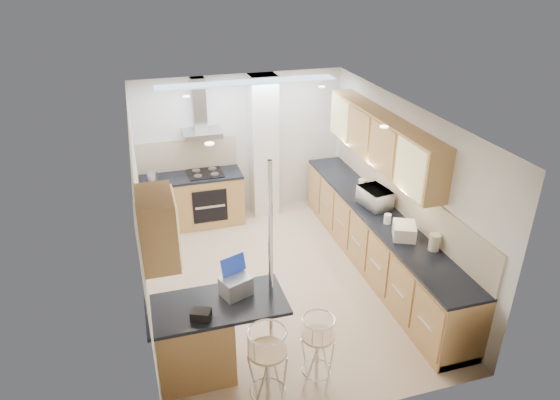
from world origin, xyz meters
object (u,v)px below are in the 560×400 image
object	(u,v)px
bread_bin	(404,231)
bar_stool_near	(268,370)
laptop	(236,286)
bar_stool_end	(317,352)
microwave	(375,198)

from	to	relation	value
bread_bin	bar_stool_near	bearing A→B (deg)	-123.69
laptop	bar_stool_end	xyz separation A→B (m)	(0.73, -0.60, -0.59)
microwave	laptop	bearing A→B (deg)	113.45
laptop	bread_bin	size ratio (longest dim) A/B	0.87
bar_stool_near	laptop	bearing A→B (deg)	100.62
laptop	bread_bin	world-z (taller)	laptop
bar_stool_near	bar_stool_end	distance (m)	0.61
bar_stool_near	bread_bin	world-z (taller)	bread_bin
bar_stool_near	bar_stool_end	size ratio (longest dim) A/B	1.12
microwave	bread_bin	xyz separation A→B (m)	(-0.03, -0.92, -0.05)
bar_stool_near	bar_stool_end	bearing A→B (deg)	14.30
microwave	laptop	distance (m)	2.85
laptop	bar_stool_near	distance (m)	0.93
microwave	bar_stool_near	world-z (taller)	microwave
bread_bin	microwave	bearing A→B (deg)	112.77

